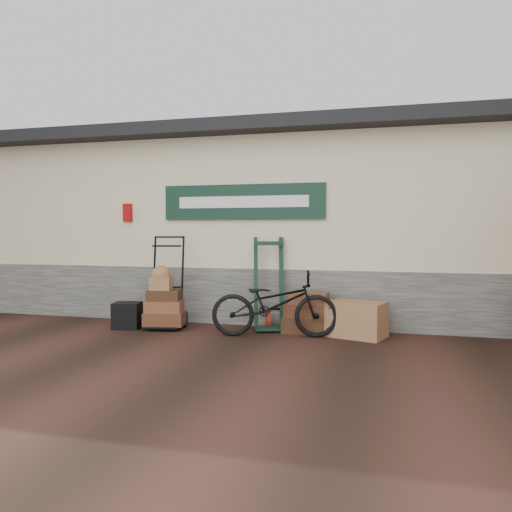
{
  "coord_description": "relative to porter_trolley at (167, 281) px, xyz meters",
  "views": [
    {
      "loc": [
        1.91,
        -6.55,
        1.51
      ],
      "look_at": [
        -0.07,
        0.9,
        1.11
      ],
      "focal_mm": 35.0,
      "sensor_mm": 36.0,
      "label": 1
    }
  ],
  "objects": [
    {
      "name": "bicycle",
      "position": [
        1.76,
        -0.24,
        -0.2
      ],
      "size": [
        0.94,
        1.87,
        1.04
      ],
      "primitive_type": "imported",
      "rotation": [
        0.0,
        0.0,
        1.76
      ],
      "color": "black",
      "rests_on": "ground"
    },
    {
      "name": "porter_trolley",
      "position": [
        0.0,
        0.0,
        0.0
      ],
      "size": [
        0.81,
        0.67,
        1.45
      ],
      "primitive_type": null,
      "rotation": [
        0.0,
        0.0,
        0.18
      ],
      "color": "black",
      "rests_on": "ground"
    },
    {
      "name": "wicker_hamper",
      "position": [
        2.89,
        0.05,
        -0.47
      ],
      "size": [
        0.89,
        0.72,
        0.5
      ],
      "primitive_type": "cube",
      "rotation": [
        0.0,
        0.0,
        -0.32
      ],
      "color": "brown",
      "rests_on": "ground"
    },
    {
      "name": "suitcase_stack",
      "position": [
        2.16,
        0.16,
        -0.42
      ],
      "size": [
        0.7,
        0.45,
        0.61
      ],
      "primitive_type": null,
      "rotation": [
        0.0,
        0.0,
        -0.03
      ],
      "color": "#361911",
      "rests_on": "ground"
    },
    {
      "name": "ground",
      "position": [
        1.39,
        -0.52,
        -0.72
      ],
      "size": [
        80.0,
        80.0,
        0.0
      ],
      "primitive_type": "plane",
      "color": "black",
      "rests_on": "ground"
    },
    {
      "name": "green_barrow",
      "position": [
        1.57,
        0.24,
        -0.02
      ],
      "size": [
        0.61,
        0.56,
        1.4
      ],
      "primitive_type": null,
      "rotation": [
        0.0,
        0.0,
        0.32
      ],
      "color": "black",
      "rests_on": "ground"
    },
    {
      "name": "black_trunk",
      "position": [
        -0.56,
        -0.24,
        -0.52
      ],
      "size": [
        0.46,
        0.42,
        0.4
      ],
      "primitive_type": "cube",
      "rotation": [
        0.0,
        0.0,
        0.2
      ],
      "color": "black",
      "rests_on": "ground"
    },
    {
      "name": "station_building",
      "position": [
        1.39,
        2.22,
        0.89
      ],
      "size": [
        14.4,
        4.1,
        3.2
      ],
      "color": "#4C4C47",
      "rests_on": "ground"
    }
  ]
}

